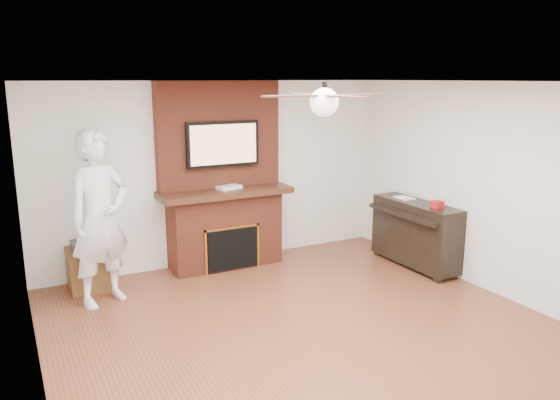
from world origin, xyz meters
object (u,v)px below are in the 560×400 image
person (100,219)px  side_table (91,266)px  piano (415,232)px  fireplace (223,194)px

person → side_table: bearing=74.2°
person → piano: 4.08m
person → piano: (3.99, -0.69, -0.51)m
piano → person: bearing=169.5°
person → fireplace: bearing=-4.1°
person → side_table: person is taller
person → side_table: (-0.07, 0.53, -0.72)m
fireplace → side_table: (-1.78, -0.07, -0.72)m
side_table → piano: piano is taller
side_table → piano: (4.06, -1.22, 0.21)m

